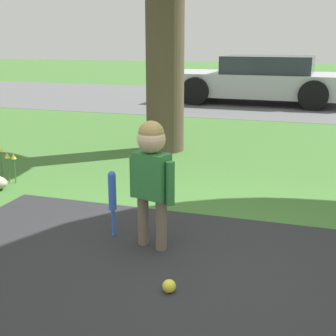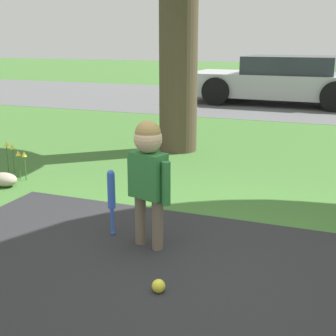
{
  "view_description": "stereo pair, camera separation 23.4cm",
  "coord_description": "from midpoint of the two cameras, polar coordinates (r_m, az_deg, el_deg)",
  "views": [
    {
      "loc": [
        0.53,
        -2.89,
        1.54
      ],
      "look_at": [
        -0.58,
        0.62,
        0.52
      ],
      "focal_mm": 50.0,
      "sensor_mm": 36.0,
      "label": 1
    },
    {
      "loc": [
        0.75,
        -2.81,
        1.54
      ],
      "look_at": [
        -0.58,
        0.62,
        0.52
      ],
      "focal_mm": 50.0,
      "sensor_mm": 36.0,
      "label": 2
    }
  ],
  "objects": [
    {
      "name": "parked_car",
      "position": [
        11.97,
        14.37,
        10.29
      ],
      "size": [
        4.45,
        2.15,
        1.15
      ],
      "rotation": [
        0.0,
        0.0,
        3.11
      ],
      "color": "#B7B7BC",
      "rests_on": "ground"
    },
    {
      "name": "sports_ball",
      "position": [
        3.03,
        1.12,
        -14.22
      ],
      "size": [
        0.09,
        0.09,
        0.09
      ],
      "color": "yellow",
      "rests_on": "ground"
    },
    {
      "name": "baseball_bat",
      "position": [
        3.73,
        -5.14,
        -3.13
      ],
      "size": [
        0.06,
        0.06,
        0.55
      ],
      "color": "blue",
      "rests_on": "ground"
    },
    {
      "name": "ground_plane",
      "position": [
        3.3,
        7.75,
        -12.52
      ],
      "size": [
        60.0,
        60.0,
        0.0
      ],
      "primitive_type": "plane",
      "color": "#3D6B2D"
    },
    {
      "name": "child",
      "position": [
        3.43,
        -0.46,
        0.13
      ],
      "size": [
        0.38,
        0.22,
        0.98
      ],
      "rotation": [
        0.0,
        0.0,
        -0.3
      ],
      "color": "#6B5B4C",
      "rests_on": "ground"
    },
    {
      "name": "edging_rock",
      "position": [
        5.32,
        -18.24,
        -1.35
      ],
      "size": [
        0.32,
        0.22,
        0.15
      ],
      "color": "#9E937F",
      "rests_on": "ground"
    },
    {
      "name": "flower_bed",
      "position": [
        5.62,
        -17.02,
        1.93
      ],
      "size": [
        0.46,
        0.26,
        0.38
      ],
      "color": "#38702D",
      "rests_on": "ground"
    },
    {
      "name": "street_strip",
      "position": [
        12.25,
        18.23,
        7.46
      ],
      "size": [
        40.0,
        6.0,
        0.01
      ],
      "color": "#59595B",
      "rests_on": "ground"
    }
  ]
}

